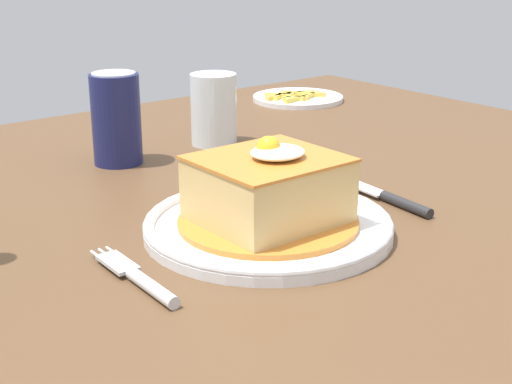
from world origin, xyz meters
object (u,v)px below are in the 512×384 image
main_plate (268,225)px  soda_can (116,119)px  fork (140,279)px  side_plate_fries (297,98)px  drinking_glass (214,114)px  knife (392,199)px

main_plate → soda_can: bearing=89.4°
fork → side_plate_fries: size_ratio=0.83×
side_plate_fries → drinking_glass: bearing=-153.2°
soda_can → side_plate_fries: soda_can is taller
drinking_glass → fork: bearing=-133.5°
knife → drinking_glass: (-0.01, 0.34, 0.04)m
main_plate → fork: size_ratio=1.83×
main_plate → soda_can: soda_can is taller
fork → knife: bearing=0.8°
knife → drinking_glass: bearing=91.1°
fork → knife: size_ratio=0.85×
main_plate → side_plate_fries: (0.47, 0.48, -0.00)m
main_plate → drinking_glass: bearing=63.2°
knife → main_plate: bearing=173.5°
soda_can → knife: bearing=-64.2°
knife → side_plate_fries: side_plate_fries is taller
soda_can → drinking_glass: soda_can is taller
drinking_glass → side_plate_fries: drinking_glass is taller
fork → drinking_glass: 0.48m
soda_can → drinking_glass: size_ratio=1.18×
drinking_glass → side_plate_fries: size_ratio=0.62×
main_plate → fork: 0.17m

